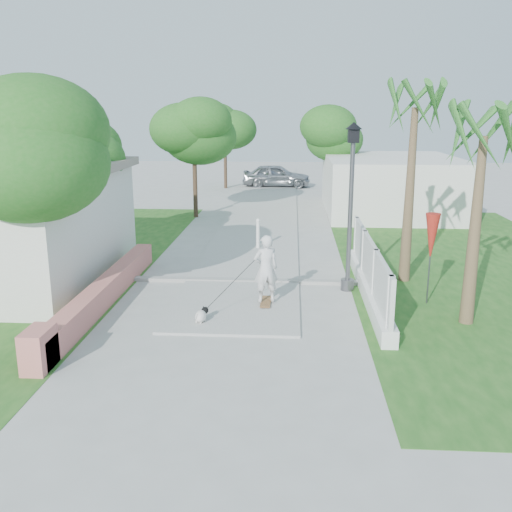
# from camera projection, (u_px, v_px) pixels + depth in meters

# --- Properties ---
(ground) EXTENTS (90.00, 90.00, 0.00)m
(ground) POSITION_uv_depth(u_px,v_px,m) (213.00, 379.00, 10.31)
(ground) COLOR #B7B7B2
(ground) RESTS_ON ground
(path_strip) EXTENTS (3.20, 36.00, 0.06)m
(path_strip) POSITION_uv_depth(u_px,v_px,m) (266.00, 203.00, 29.64)
(path_strip) COLOR #B7B7B2
(path_strip) RESTS_ON ground
(curb) EXTENTS (6.50, 0.25, 0.10)m
(curb) POSITION_uv_depth(u_px,v_px,m) (242.00, 281.00, 16.10)
(curb) COLOR #999993
(curb) RESTS_ON ground
(grass_left) EXTENTS (8.00, 20.00, 0.01)m
(grass_left) POSITION_uv_depth(u_px,v_px,m) (33.00, 260.00, 18.48)
(grass_left) COLOR #20571B
(grass_left) RESTS_ON ground
(grass_right) EXTENTS (8.00, 20.00, 0.01)m
(grass_right) POSITION_uv_depth(u_px,v_px,m) (473.00, 268.00, 17.61)
(grass_right) COLOR #20571B
(grass_right) RESTS_ON ground
(pink_wall) EXTENTS (0.45, 8.20, 0.80)m
(pink_wall) POSITION_uv_depth(u_px,v_px,m) (99.00, 297.00, 13.88)
(pink_wall) COLOR #C57465
(pink_wall) RESTS_ON ground
(lattice_fence) EXTENTS (0.35, 7.00, 1.50)m
(lattice_fence) POSITION_uv_depth(u_px,v_px,m) (369.00, 276.00, 14.80)
(lattice_fence) COLOR white
(lattice_fence) RESTS_ON ground
(building_right) EXTENTS (6.00, 8.00, 2.60)m
(building_right) POSITION_uv_depth(u_px,v_px,m) (390.00, 185.00, 27.02)
(building_right) COLOR silver
(building_right) RESTS_ON ground
(street_lamp) EXTENTS (0.44, 0.44, 4.44)m
(street_lamp) POSITION_uv_depth(u_px,v_px,m) (351.00, 201.00, 14.85)
(street_lamp) COLOR #59595E
(street_lamp) RESTS_ON ground
(bollard) EXTENTS (0.14, 0.14, 1.09)m
(bollard) POSITION_uv_depth(u_px,v_px,m) (258.00, 233.00, 19.82)
(bollard) COLOR white
(bollard) RESTS_ON ground
(patio_umbrella) EXTENTS (0.36, 0.36, 2.30)m
(patio_umbrella) POSITION_uv_depth(u_px,v_px,m) (432.00, 238.00, 13.95)
(patio_umbrella) COLOR #59595E
(patio_umbrella) RESTS_ON ground
(tree_left_near) EXTENTS (3.60, 3.60, 5.28)m
(tree_left_near) POSITION_uv_depth(u_px,v_px,m) (26.00, 153.00, 12.53)
(tree_left_near) COLOR #4C3826
(tree_left_near) RESTS_ON ground
(tree_left_mid) EXTENTS (3.20, 3.20, 4.85)m
(tree_left_mid) POSITION_uv_depth(u_px,v_px,m) (76.00, 150.00, 17.99)
(tree_left_mid) COLOR #4C3826
(tree_left_mid) RESTS_ON ground
(tree_path_left) EXTENTS (3.40, 3.40, 5.23)m
(tree_path_left) POSITION_uv_depth(u_px,v_px,m) (194.00, 131.00, 25.00)
(tree_path_left) COLOR #4C3826
(tree_path_left) RESTS_ON ground
(tree_path_right) EXTENTS (3.00, 3.00, 4.79)m
(tree_path_right) POSITION_uv_depth(u_px,v_px,m) (330.00, 135.00, 28.56)
(tree_path_right) COLOR #4C3826
(tree_path_right) RESTS_ON ground
(tree_path_far) EXTENTS (3.20, 3.20, 5.17)m
(tree_path_far) POSITION_uv_depth(u_px,v_px,m) (225.00, 125.00, 34.65)
(tree_path_far) COLOR #4C3826
(tree_path_far) RESTS_ON ground
(palm_far) EXTENTS (1.80, 1.80, 5.30)m
(palm_far) POSITION_uv_depth(u_px,v_px,m) (414.00, 120.00, 15.20)
(palm_far) COLOR brown
(palm_far) RESTS_ON ground
(palm_near) EXTENTS (1.80, 1.80, 4.70)m
(palm_near) POSITION_uv_depth(u_px,v_px,m) (483.00, 148.00, 12.09)
(palm_near) COLOR brown
(palm_near) RESTS_ON ground
(skateboarder) EXTENTS (1.76, 1.67, 1.79)m
(skateboarder) POSITION_uv_depth(u_px,v_px,m) (239.00, 280.00, 13.66)
(skateboarder) COLOR brown
(skateboarder) RESTS_ON ground
(dog) EXTENTS (0.38, 0.52, 0.38)m
(dog) POSITION_uv_depth(u_px,v_px,m) (201.00, 315.00, 12.95)
(dog) COLOR white
(dog) RESTS_ON ground
(parked_car) EXTENTS (4.25, 1.78, 1.44)m
(parked_car) POSITION_uv_depth(u_px,v_px,m) (276.00, 176.00, 35.89)
(parked_car) COLOR #A4A6AC
(parked_car) RESTS_ON ground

